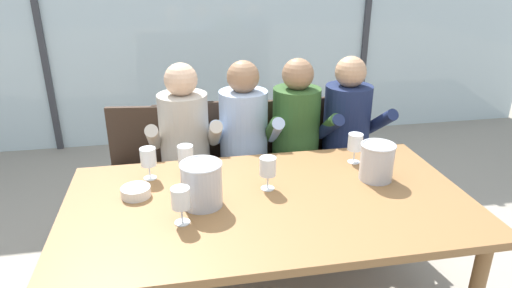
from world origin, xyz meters
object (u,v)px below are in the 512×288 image
dining_table (269,211)px  wine_glass_center_pour (268,168)px  chair_near_window_right (338,150)px  person_navy_polo (351,134)px  chair_near_curtain (139,164)px  person_olive_shirt (299,137)px  chair_right_of_center (296,153)px  wine_glass_spare_empty (186,156)px  person_beige_jumper (185,145)px  ice_bucket_primary (377,161)px  chair_center (234,156)px  wine_glass_near_bucket (181,200)px  person_pale_blue_shirt (245,141)px  wine_glass_by_right_taster (355,143)px  chair_left_of_center (188,160)px  ice_bucket_secondary (202,184)px  wine_glass_by_left_taster (148,158)px  tasting_bowl (136,192)px

dining_table → wine_glass_center_pour: bearing=81.9°
chair_near_window_right → person_navy_polo: (0.04, -0.13, 0.17)m
chair_near_curtain → person_olive_shirt: person_olive_shirt is taller
chair_right_of_center → chair_near_window_right: same height
wine_glass_spare_empty → person_beige_jumper: bearing=89.0°
ice_bucket_primary → person_olive_shirt: bearing=108.0°
chair_center → wine_glass_near_bucket: bearing=-110.2°
chair_near_window_right → person_pale_blue_shirt: (-0.70, -0.13, 0.17)m
dining_table → wine_glass_by_right_taster: (0.57, 0.33, 0.19)m
chair_left_of_center → ice_bucket_secondary: (0.04, -0.96, 0.31)m
wine_glass_near_bucket → chair_left_of_center: bearing=86.9°
chair_near_window_right → chair_center: bearing=176.3°
chair_right_of_center → wine_glass_center_pour: chair_right_of_center is taller
person_pale_blue_shirt → wine_glass_by_right_taster: bearing=-37.1°
dining_table → ice_bucket_secondary: 0.37m
person_beige_jumper → ice_bucket_primary: 1.21m
wine_glass_by_right_taster → dining_table: bearing=-149.7°
wine_glass_near_bucket → chair_right_of_center: bearing=52.5°
chair_near_curtain → dining_table: bearing=-46.9°
chair_center → person_olive_shirt: 0.48m
chair_center → ice_bucket_secondary: size_ratio=4.12×
chair_left_of_center → person_pale_blue_shirt: person_pale_blue_shirt is taller
wine_glass_near_bucket → wine_glass_by_right_taster: size_ratio=1.00×
chair_center → chair_near_window_right: size_ratio=1.00×
chair_center → ice_bucket_secondary: (-0.28, -0.97, 0.31)m
chair_right_of_center → wine_glass_spare_empty: (-0.79, -0.61, 0.31)m
person_beige_jumper → ice_bucket_secondary: bearing=-85.4°
person_navy_polo → wine_glass_center_pour: person_navy_polo is taller
chair_center → ice_bucket_secondary: ice_bucket_secondary is taller
person_beige_jumper → ice_bucket_primary: size_ratio=6.08×
wine_glass_center_pour → dining_table: bearing=-98.1°
ice_bucket_secondary → person_beige_jumper: bearing=93.8°
ice_bucket_secondary → wine_glass_by_left_taster: 0.42m
chair_near_curtain → wine_glass_spare_empty: 0.76m
chair_left_of_center → ice_bucket_primary: bearing=-44.3°
person_beige_jumper → tasting_bowl: 0.71m
wine_glass_center_pour → wine_glass_by_right_taster: (0.56, 0.23, 0.00)m
wine_glass_near_bucket → wine_glass_center_pour: 0.50m
chair_near_window_right → person_beige_jumper: (-1.09, -0.13, 0.17)m
chair_near_curtain → wine_glass_center_pour: 1.15m
chair_near_curtain → person_pale_blue_shirt: 0.74m
chair_center → person_beige_jumper: 0.41m
dining_table → person_navy_polo: bearing=47.4°
dining_table → wine_glass_center_pour: wine_glass_center_pour is taller
chair_right_of_center → tasting_bowl: size_ratio=6.20×
dining_table → wine_glass_by_right_taster: bearing=30.3°
chair_right_of_center → ice_bucket_primary: ice_bucket_primary is taller
person_navy_polo → tasting_bowl: (-1.39, -0.66, 0.04)m
ice_bucket_primary → wine_glass_by_right_taster: ice_bucket_primary is taller
person_olive_shirt → chair_near_curtain: bearing=173.3°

